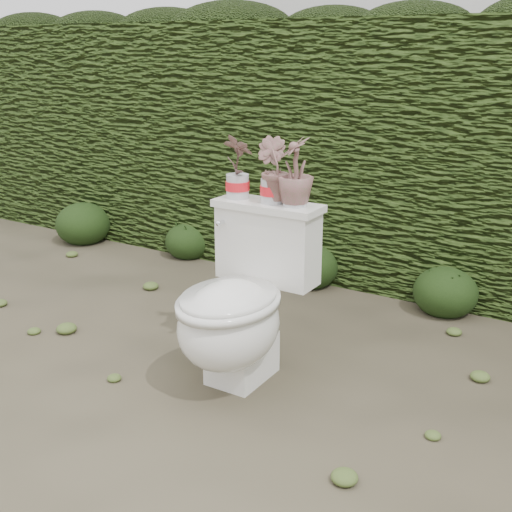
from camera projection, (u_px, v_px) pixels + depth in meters
The scene contains 10 objects.
ground at pixel (293, 369), 3.00m from camera, with size 60.00×60.00×0.00m, color brown.
hedge at pixel (416, 153), 4.05m from camera, with size 8.00×1.00×1.60m, color #3F581D.
toilet at pixel (239, 307), 2.81m from camera, with size 0.50×0.68×0.78m.
potted_plant_left at pixel (237, 168), 2.91m from camera, with size 0.15×0.10×0.28m, color #206723.
potted_plant_center at pixel (273, 172), 2.82m from camera, with size 0.15×0.12×0.28m, color #206723.
potted_plant_right at pixel (295, 174), 2.76m from camera, with size 0.16×0.16×0.29m, color #206723.
liriope_clump_0 at pixel (83, 220), 4.94m from camera, with size 0.42×0.42×0.33m, color #243B14.
liriope_clump_1 at pixel (189, 237), 4.61m from camera, with size 0.34×0.34×0.27m, color #243B14.
liriope_clump_2 at pixel (309, 262), 4.04m from camera, with size 0.37×0.37×0.30m, color #243B14.
liriope_clump_3 at pixel (446, 287), 3.62m from camera, with size 0.36×0.36×0.29m, color #243B14.
Camera 1 is at (1.26, -2.39, 1.44)m, focal length 45.00 mm.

